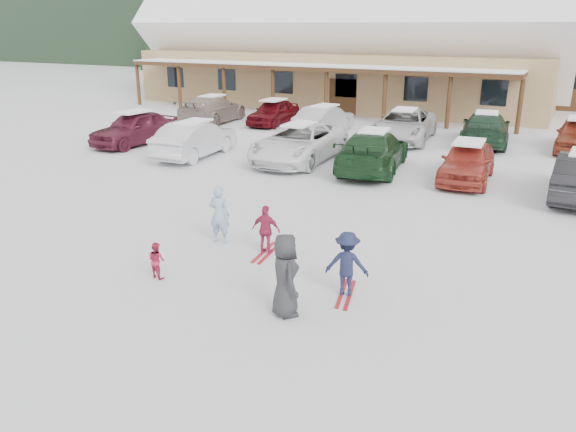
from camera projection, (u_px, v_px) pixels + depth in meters
The scene contains 21 objects.
ground at pixel (257, 267), 13.18m from camera, with size 160.00×160.00×0.00m, color silver.
day_lodge at pixel (343, 47), 39.36m from camera, with size 29.12×12.50×10.38m.
conifer_0 at pixel (167, 21), 47.80m from camera, with size 4.40×4.40×10.20m.
conifer_2 at pixel (208, 11), 59.27m from camera, with size 5.28×5.28×12.24m.
adult_skier at pixel (219, 214), 14.41m from camera, with size 0.56×0.37×1.53m, color #8DA4C3.
toddler_red at pixel (157, 260), 12.49m from camera, with size 0.41×0.32×0.84m, color #AC213D.
child_navy at pixel (347, 264), 11.58m from camera, with size 0.91×0.52×1.41m, color #171D3A.
skis_child_navy at pixel (346, 294), 11.80m from camera, with size 0.20×1.40×0.03m, color #A31722.
child_magenta at pixel (266, 230), 13.75m from camera, with size 0.73×0.30×1.24m, color #A22347.
skis_child_magenta at pixel (266, 253), 13.94m from camera, with size 0.20×1.40×0.03m, color #A31722.
bystander_dark at pixel (285, 275), 10.75m from camera, with size 0.82×0.53×1.67m, color #2A2A2D.
parked_car_0 at pixel (135, 128), 26.38m from camera, with size 1.84×4.58×1.56m, color #5A1A2D.
parked_car_1 at pixel (195, 139), 23.92m from camera, with size 1.62×4.64×1.53m, color silver.
parked_car_2 at pixel (299, 143), 23.12m from camera, with size 2.59×5.61×1.56m, color white.
parked_car_3 at pixel (373, 151), 21.65m from camera, with size 2.18×5.37×1.56m, color #183A1D.
parked_car_4 at pixel (467, 161), 20.20m from camera, with size 1.70×4.23×1.44m, color #AB382B.
parked_car_7 at pixel (212, 109), 32.27m from camera, with size 2.18×5.36×1.55m, color gray.
parked_car_8 at pixel (273, 112), 31.71m from camera, with size 1.66×4.13×1.41m, color #570910.
parked_car_9 at pixel (324, 120), 29.18m from camera, with size 1.52×4.36×1.44m, color #AAABAF.
parked_car_10 at pixel (404, 125), 27.23m from camera, with size 2.55×5.54×1.54m, color silver.
parked_car_11 at pixel (485, 129), 26.37m from camera, with size 2.12×5.20×1.51m, color #1F3D27.
Camera 1 is at (6.11, -10.46, 5.38)m, focal length 35.00 mm.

